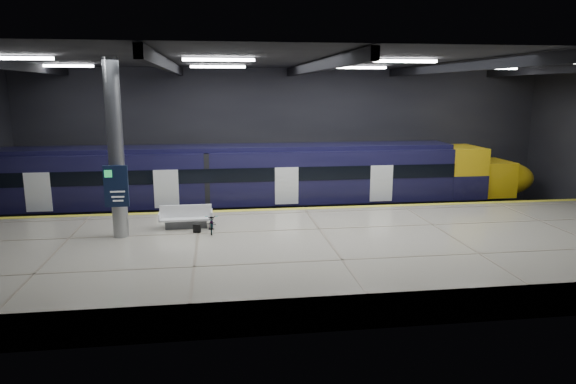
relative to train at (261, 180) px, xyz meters
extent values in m
plane|color=black|center=(1.89, -5.50, -2.06)|extent=(30.00, 30.00, 0.00)
cube|color=black|center=(1.89, 2.50, 1.94)|extent=(30.00, 0.10, 8.00)
cube|color=black|center=(1.89, -13.50, 1.94)|extent=(30.00, 0.10, 8.00)
cube|color=black|center=(1.89, -5.50, 5.94)|extent=(30.00, 16.00, 0.10)
cube|color=black|center=(-10.11, -5.50, 5.69)|extent=(0.25, 16.00, 0.40)
cube|color=black|center=(-4.11, -5.50, 5.69)|extent=(0.25, 16.00, 0.40)
cube|color=black|center=(1.89, -5.50, 5.69)|extent=(0.25, 16.00, 0.40)
cube|color=black|center=(7.89, -5.50, 5.69)|extent=(0.25, 16.00, 0.40)
cube|color=white|center=(-9.11, -7.50, 5.82)|extent=(2.60, 0.18, 0.10)
cube|color=white|center=(-2.11, -7.50, 5.82)|extent=(2.60, 0.18, 0.10)
cube|color=white|center=(4.89, -7.50, 5.82)|extent=(2.60, 0.18, 0.10)
cube|color=white|center=(11.89, -7.50, 5.82)|extent=(2.60, 0.18, 0.10)
cube|color=white|center=(-9.11, -1.50, 5.82)|extent=(2.60, 0.18, 0.10)
cube|color=white|center=(-2.11, -1.50, 5.82)|extent=(2.60, 0.18, 0.10)
cube|color=white|center=(4.89, -1.50, 5.82)|extent=(2.60, 0.18, 0.10)
cube|color=white|center=(11.89, -1.50, 5.82)|extent=(2.60, 0.18, 0.10)
cube|color=#BEB5A1|center=(1.89, -8.00, -1.51)|extent=(30.00, 11.00, 1.10)
cube|color=yellow|center=(1.89, -2.75, -0.95)|extent=(30.00, 0.40, 0.01)
cube|color=gray|center=(1.89, -0.72, -1.98)|extent=(30.00, 0.08, 0.16)
cube|color=gray|center=(1.89, 0.72, -1.98)|extent=(30.00, 0.08, 0.16)
cube|color=black|center=(-1.80, 0.00, -1.51)|extent=(24.00, 2.58, 0.80)
cube|color=black|center=(-1.80, 0.00, 0.27)|extent=(24.00, 2.80, 2.75)
cube|color=black|center=(-1.80, 0.00, 1.76)|extent=(24.00, 2.30, 0.24)
cube|color=black|center=(-1.80, -1.41, 0.54)|extent=(24.00, 0.04, 0.70)
cube|color=white|center=(1.20, -1.41, -0.06)|extent=(1.20, 0.05, 1.90)
cube|color=gold|center=(11.20, 0.00, 0.27)|extent=(2.00, 2.80, 2.75)
ellipsoid|color=gold|center=(13.80, 0.00, -0.21)|extent=(3.60, 2.52, 1.90)
cube|color=black|center=(11.50, 0.00, 0.44)|extent=(1.60, 2.38, 0.80)
cube|color=#595B60|center=(-3.63, -5.51, -0.80)|extent=(1.73, 0.57, 0.32)
cube|color=white|center=(-3.63, -5.51, -0.55)|extent=(2.16, 0.95, 0.09)
cube|color=white|center=(-3.63, -5.51, -0.25)|extent=(2.15, 0.12, 0.54)
cube|color=white|center=(-4.71, -5.53, -0.42)|extent=(0.08, 0.91, 0.32)
cube|color=white|center=(-2.56, -5.49, -0.42)|extent=(0.08, 0.91, 0.32)
imported|color=#99999E|center=(-2.56, -6.35, -0.57)|extent=(0.52, 1.47, 0.77)
cube|color=black|center=(-3.16, -6.35, -0.78)|extent=(0.33, 0.23, 0.35)
cylinder|color=#9EA0A5|center=(-6.11, -6.50, 2.49)|extent=(0.60, 0.60, 6.90)
cube|color=#0E1934|center=(-6.11, -6.92, 1.14)|extent=(0.90, 0.12, 1.60)
camera|label=1|loc=(-2.27, -26.83, 4.77)|focal=32.00mm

